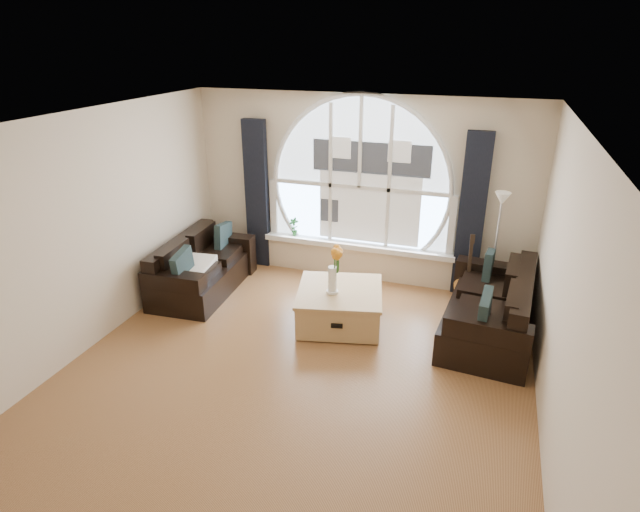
{
  "coord_description": "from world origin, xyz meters",
  "views": [
    {
      "loc": [
        1.76,
        -4.39,
        3.44
      ],
      "look_at": [
        0.0,
        0.9,
        1.05
      ],
      "focal_mm": 29.21,
      "sensor_mm": 36.0,
      "label": 1
    }
  ],
  "objects_px": {
    "guitar": "(469,269)",
    "vase_flowers": "(333,264)",
    "sofa_left": "(203,265)",
    "potted_plant": "(294,227)",
    "sofa_right": "(488,306)",
    "coffee_chest": "(340,305)",
    "floor_lamp": "(495,251)"
  },
  "relations": [
    {
      "from": "sofa_right",
      "to": "guitar",
      "type": "height_order",
      "value": "guitar"
    },
    {
      "from": "coffee_chest",
      "to": "vase_flowers",
      "type": "relative_size",
      "value": 1.5
    },
    {
      "from": "sofa_left",
      "to": "vase_flowers",
      "type": "relative_size",
      "value": 2.45
    },
    {
      "from": "vase_flowers",
      "to": "floor_lamp",
      "type": "distance_m",
      "value": 2.23
    },
    {
      "from": "sofa_left",
      "to": "potted_plant",
      "type": "relative_size",
      "value": 5.99
    },
    {
      "from": "vase_flowers",
      "to": "guitar",
      "type": "distance_m",
      "value": 1.97
    },
    {
      "from": "coffee_chest",
      "to": "floor_lamp",
      "type": "relative_size",
      "value": 0.66
    },
    {
      "from": "floor_lamp",
      "to": "coffee_chest",
      "type": "bearing_deg",
      "value": -148.12
    },
    {
      "from": "vase_flowers",
      "to": "guitar",
      "type": "relative_size",
      "value": 0.66
    },
    {
      "from": "floor_lamp",
      "to": "vase_flowers",
      "type": "bearing_deg",
      "value": -146.94
    },
    {
      "from": "guitar",
      "to": "potted_plant",
      "type": "bearing_deg",
      "value": 164.73
    },
    {
      "from": "sofa_right",
      "to": "vase_flowers",
      "type": "bearing_deg",
      "value": -163.05
    },
    {
      "from": "coffee_chest",
      "to": "guitar",
      "type": "distance_m",
      "value": 1.85
    },
    {
      "from": "coffee_chest",
      "to": "potted_plant",
      "type": "bearing_deg",
      "value": 116.32
    },
    {
      "from": "sofa_left",
      "to": "sofa_right",
      "type": "height_order",
      "value": "sofa_right"
    },
    {
      "from": "coffee_chest",
      "to": "floor_lamp",
      "type": "height_order",
      "value": "floor_lamp"
    },
    {
      "from": "vase_flowers",
      "to": "guitar",
      "type": "height_order",
      "value": "vase_flowers"
    },
    {
      "from": "sofa_left",
      "to": "guitar",
      "type": "xyz_separation_m",
      "value": [
        3.63,
        0.76,
        0.13
      ]
    },
    {
      "from": "sofa_right",
      "to": "vase_flowers",
      "type": "distance_m",
      "value": 1.96
    },
    {
      "from": "coffee_chest",
      "to": "guitar",
      "type": "xyz_separation_m",
      "value": [
        1.5,
        1.05,
        0.27
      ]
    },
    {
      "from": "coffee_chest",
      "to": "guitar",
      "type": "bearing_deg",
      "value": 22.13
    },
    {
      "from": "potted_plant",
      "to": "coffee_chest",
      "type": "bearing_deg",
      "value": -50.85
    },
    {
      "from": "sofa_left",
      "to": "potted_plant",
      "type": "xyz_separation_m",
      "value": [
        0.97,
        1.14,
        0.29
      ]
    },
    {
      "from": "coffee_chest",
      "to": "vase_flowers",
      "type": "xyz_separation_m",
      "value": [
        -0.07,
        -0.1,
        0.61
      ]
    },
    {
      "from": "guitar",
      "to": "vase_flowers",
      "type": "bearing_deg",
      "value": -151.08
    },
    {
      "from": "potted_plant",
      "to": "sofa_left",
      "type": "bearing_deg",
      "value": -130.3
    },
    {
      "from": "coffee_chest",
      "to": "potted_plant",
      "type": "relative_size",
      "value": 3.66
    },
    {
      "from": "sofa_left",
      "to": "vase_flowers",
      "type": "xyz_separation_m",
      "value": [
        2.06,
        -0.38,
        0.46
      ]
    },
    {
      "from": "sofa_left",
      "to": "coffee_chest",
      "type": "height_order",
      "value": "sofa_left"
    },
    {
      "from": "sofa_left",
      "to": "guitar",
      "type": "bearing_deg",
      "value": 8.49
    },
    {
      "from": "sofa_left",
      "to": "potted_plant",
      "type": "height_order",
      "value": "potted_plant"
    },
    {
      "from": "sofa_left",
      "to": "sofa_right",
      "type": "relative_size",
      "value": 0.93
    }
  ]
}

